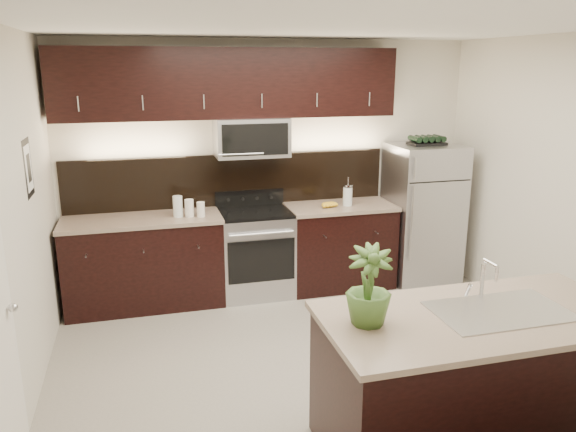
% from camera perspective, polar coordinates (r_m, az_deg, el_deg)
% --- Properties ---
extents(ground, '(4.50, 4.50, 0.00)m').
position_cam_1_polar(ground, '(4.85, 3.99, -15.01)').
color(ground, gray).
rests_on(ground, ground).
extents(room_walls, '(4.52, 4.02, 2.71)m').
position_cam_1_polar(room_walls, '(4.19, 3.13, 5.00)').
color(room_walls, beige).
rests_on(room_walls, ground).
extents(counter_run, '(3.51, 0.65, 0.94)m').
position_cam_1_polar(counter_run, '(6.05, -5.25, -3.86)').
color(counter_run, black).
rests_on(counter_run, ground).
extents(upper_fixtures, '(3.49, 0.40, 1.66)m').
position_cam_1_polar(upper_fixtures, '(5.88, -5.64, 12.21)').
color(upper_fixtures, black).
rests_on(upper_fixtures, counter_run).
extents(island, '(1.96, 0.96, 0.94)m').
position_cam_1_polar(island, '(3.92, 18.22, -15.66)').
color(island, black).
rests_on(island, ground).
extents(sink_faucet, '(0.84, 0.50, 0.28)m').
position_cam_1_polar(sink_faucet, '(3.79, 20.67, -8.78)').
color(sink_faucet, silver).
rests_on(sink_faucet, island).
extents(refrigerator, '(0.76, 0.69, 1.57)m').
position_cam_1_polar(refrigerator, '(6.59, 13.48, 0.25)').
color(refrigerator, '#B2B2B7').
rests_on(refrigerator, ground).
extents(wine_rack, '(0.39, 0.24, 0.09)m').
position_cam_1_polar(wine_rack, '(6.43, 13.93, 7.43)').
color(wine_rack, black).
rests_on(wine_rack, refrigerator).
extents(plant, '(0.33, 0.33, 0.48)m').
position_cam_1_polar(plant, '(3.34, 8.21, -7.04)').
color(plant, '#3D5E25').
rests_on(plant, island).
extents(canisters, '(0.31, 0.15, 0.21)m').
position_cam_1_polar(canisters, '(5.76, -10.27, 0.85)').
color(canisters, silver).
rests_on(canisters, counter_run).
extents(french_press, '(0.11, 0.11, 0.31)m').
position_cam_1_polar(french_press, '(6.16, 6.08, 2.11)').
color(french_press, silver).
rests_on(french_press, counter_run).
extents(bananas, '(0.22, 0.19, 0.06)m').
position_cam_1_polar(bananas, '(6.06, 3.70, 1.13)').
color(bananas, gold).
rests_on(bananas, counter_run).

